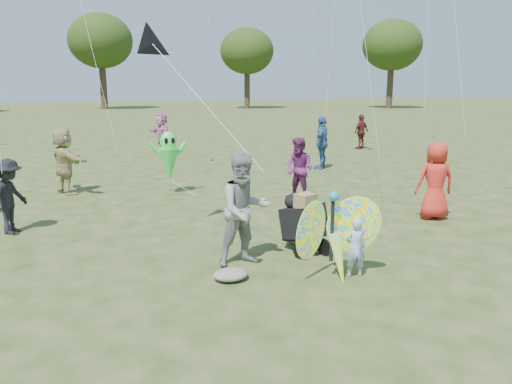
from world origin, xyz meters
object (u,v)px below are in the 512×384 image
Objects in this scene: adult_man at (245,210)px; crowd_j at (162,133)px; crowd_d at (65,161)px; butterfly_kite at (335,237)px; crowd_e at (299,169)px; child_girl at (355,248)px; crowd_a at (435,181)px; alien_kite at (169,159)px; crowd_c at (322,143)px; crowd_b at (9,196)px; jogging_stroller at (303,218)px; crowd_h at (361,132)px.

adult_man is 14.03m from crowd_j.
crowd_d is 1.06× the size of butterfly_kite.
crowd_j is at bearing 158.89° from crowd_e.
crowd_d reaches higher than child_girl.
crowd_j is at bearing 79.59° from adult_man.
crowd_a is 6.91m from alien_kite.
crowd_c is 5.03m from crowd_e.
crowd_a reaches higher than alien_kite.
crowd_d is 8.95m from butterfly_kite.
crowd_a reaches higher than child_girl.
child_girl is at bearing -9.34° from butterfly_kite.
crowd_b reaches higher than child_girl.
crowd_a is at bearing -8.43° from jogging_stroller.
crowd_d reaches higher than crowd_a.
crowd_e is 10.13m from crowd_j.
butterfly_kite is at bearing -81.14° from alien_kite.
adult_man is at bearing 177.88° from crowd_d.
crowd_j is 1.02× the size of butterfly_kite.
adult_man is at bearing 30.58° from crowd_h.
crowd_c is at bearing -106.20° from crowd_d.
butterfly_kite is at bearing -104.54° from crowd_b.
crowd_d is 1.04× the size of crowd_j.
alien_kite is (-10.33, -6.26, 0.17)m from crowd_h.
crowd_a is at bearing 3.81° from crowd_j.
child_girl is 0.55× the size of crowd_a.
butterfly_kite reaches higher than child_girl.
crowd_h is at bearing 45.03° from adult_man.
adult_man is 1.09× the size of crowd_a.
crowd_d reaches higher than crowd_b.
butterfly_kite is at bearing -50.42° from adult_man.
crowd_h is (7.31, 8.22, -0.02)m from crowd_e.
adult_man is 5.91m from alien_kite.
crowd_e is at bearing -94.03° from child_girl.
crowd_j reaches higher than jogging_stroller.
jogging_stroller is 1.39m from butterfly_kite.
child_girl is at bearing -78.52° from alien_kite.
crowd_b is 16.59m from crowd_h.
alien_kite is (-5.95, -2.13, 0.03)m from crowd_c.
crowd_d is at bearing -38.48° from crowd_c.
crowd_b is at bearing 126.14° from jogging_stroller.
crowd_e is at bearing -141.24° from crowd_d.
crowd_j is at bearing 80.07° from alien_kite.
child_girl is 0.54× the size of crowd_j.
alien_kite is at bearing 80.86° from jogging_stroller.
jogging_stroller is (-4.71, -7.76, -0.32)m from crowd_c.
crowd_e is 4.09m from jogging_stroller.
crowd_h is at bearing 55.20° from butterfly_kite.
crowd_a is at bearing 8.30° from adult_man.
crowd_j is (5.21, 10.50, 0.12)m from crowd_b.
crowd_c is 10.36m from butterfly_kite.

